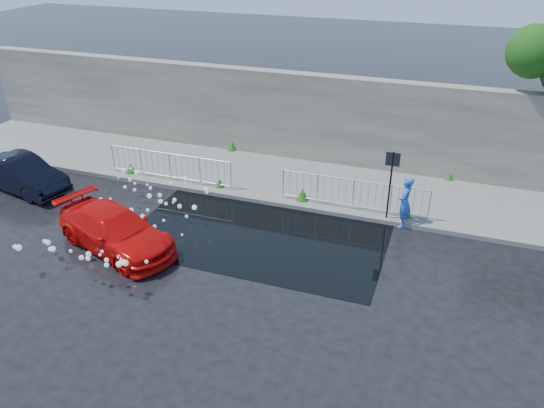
# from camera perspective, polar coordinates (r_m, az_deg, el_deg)

# --- Properties ---
(ground) EXTENTS (90.00, 90.00, 0.00)m
(ground) POSITION_cam_1_polar(r_m,az_deg,el_deg) (16.41, -4.18, -4.54)
(ground) COLOR black
(ground) RESTS_ON ground
(pavement) EXTENTS (30.00, 4.00, 0.15)m
(pavement) POSITION_cam_1_polar(r_m,az_deg,el_deg) (20.48, 1.32, 2.71)
(pavement) COLOR #62625E
(pavement) RESTS_ON ground
(curb) EXTENTS (30.00, 0.25, 0.16)m
(curb) POSITION_cam_1_polar(r_m,az_deg,el_deg) (18.78, -0.59, 0.28)
(curb) COLOR #62625E
(curb) RESTS_ON ground
(retaining_wall) EXTENTS (30.00, 0.60, 3.50)m
(retaining_wall) POSITION_cam_1_polar(r_m,az_deg,el_deg) (21.76, 3.21, 9.39)
(retaining_wall) COLOR #5D574E
(retaining_wall) RESTS_ON pavement
(puddle) EXTENTS (8.00, 5.00, 0.01)m
(puddle) POSITION_cam_1_polar(r_m,az_deg,el_deg) (17.03, -1.31, -3.13)
(puddle) COLOR black
(puddle) RESTS_ON ground
(sign_post) EXTENTS (0.45, 0.06, 2.50)m
(sign_post) POSITION_cam_1_polar(r_m,az_deg,el_deg) (17.31, 12.70, 3.11)
(sign_post) COLOR black
(sign_post) RESTS_ON ground
(railing_left) EXTENTS (5.05, 0.05, 1.10)m
(railing_left) POSITION_cam_1_polar(r_m,az_deg,el_deg) (20.36, -10.93, 4.08)
(railing_left) COLOR silver
(railing_left) RESTS_ON pavement
(railing_right) EXTENTS (5.05, 0.05, 1.10)m
(railing_right) POSITION_cam_1_polar(r_m,az_deg,el_deg) (18.10, 8.74, 1.14)
(railing_right) COLOR silver
(railing_right) RESTS_ON pavement
(weeds) EXTENTS (12.17, 3.93, 0.45)m
(weeds) POSITION_cam_1_polar(r_m,az_deg,el_deg) (20.04, -0.33, 2.96)
(weeds) COLOR #1D5516
(weeds) RESTS_ON pavement
(water_spray) EXTENTS (3.71, 5.62, 1.07)m
(water_spray) POSITION_cam_1_polar(r_m,az_deg,el_deg) (16.97, -15.53, -1.57)
(water_spray) COLOR white
(water_spray) RESTS_ON ground
(red_car) EXTENTS (4.64, 3.13, 1.25)m
(red_car) POSITION_cam_1_polar(r_m,az_deg,el_deg) (16.65, -16.50, -2.71)
(red_car) COLOR red
(red_car) RESTS_ON ground
(dark_car) EXTENTS (4.07, 2.14, 1.28)m
(dark_car) POSITION_cam_1_polar(r_m,az_deg,el_deg) (21.61, -25.31, 2.94)
(dark_car) COLOR black
(dark_car) RESTS_ON ground
(person) EXTENTS (0.45, 0.66, 1.74)m
(person) POSITION_cam_1_polar(r_m,az_deg,el_deg) (17.55, 14.10, 0.18)
(person) COLOR blue
(person) RESTS_ON ground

